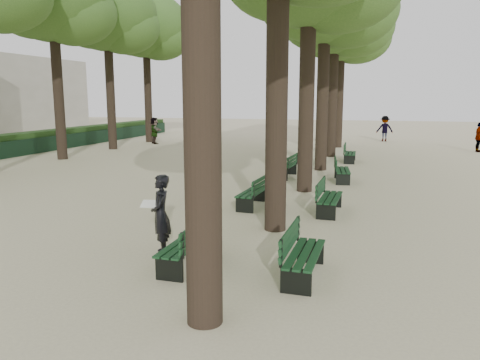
# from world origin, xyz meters

# --- Properties ---
(ground) EXTENTS (120.00, 120.00, 0.00)m
(ground) POSITION_xyz_m (0.00, 0.00, 0.00)
(ground) COLOR beige
(ground) RESTS_ON ground
(tree_central_4) EXTENTS (6.00, 6.00, 9.95)m
(tree_central_4) POSITION_xyz_m (1.50, 18.00, 7.65)
(tree_central_4) COLOR #33261C
(tree_central_4) RESTS_ON ground
(tree_central_5) EXTENTS (6.00, 6.00, 9.95)m
(tree_central_5) POSITION_xyz_m (1.50, 23.00, 7.65)
(tree_central_5) COLOR #33261C
(tree_central_5) RESTS_ON ground
(tree_far_4) EXTENTS (6.00, 6.00, 10.45)m
(tree_far_4) POSITION_xyz_m (-12.00, 18.00, 8.14)
(tree_far_4) COLOR #33261C
(tree_far_4) RESTS_ON ground
(tree_far_5) EXTENTS (6.00, 6.00, 10.45)m
(tree_far_5) POSITION_xyz_m (-12.00, 23.00, 8.14)
(tree_far_5) COLOR #33261C
(tree_far_5) RESTS_ON ground
(bench_left_0) EXTENTS (0.59, 1.81, 0.92)m
(bench_left_0) POSITION_xyz_m (0.37, 0.05, 0.27)
(bench_left_0) COLOR black
(bench_left_0) RESTS_ON ground
(bench_left_1) EXTENTS (0.68, 1.83, 0.92)m
(bench_left_1) POSITION_xyz_m (0.37, 5.22, 0.27)
(bench_left_1) COLOR black
(bench_left_1) RESTS_ON ground
(bench_left_2) EXTENTS (0.68, 1.83, 0.92)m
(bench_left_2) POSITION_xyz_m (0.37, 10.63, 0.27)
(bench_left_2) COLOR black
(bench_left_2) RESTS_ON ground
(bench_left_3) EXTENTS (0.59, 1.81, 0.92)m
(bench_left_3) POSITION_xyz_m (0.37, 15.61, 0.27)
(bench_left_3) COLOR black
(bench_left_3) RESTS_ON ground
(bench_right_0) EXTENTS (0.61, 1.81, 0.92)m
(bench_right_0) POSITION_xyz_m (2.63, 0.10, 0.27)
(bench_right_0) COLOR black
(bench_right_0) RESTS_ON ground
(bench_right_1) EXTENTS (0.62, 1.82, 0.92)m
(bench_right_1) POSITION_xyz_m (2.63, 5.06, 0.27)
(bench_right_1) COLOR black
(bench_right_1) RESTS_ON ground
(bench_right_2) EXTENTS (0.77, 1.85, 0.92)m
(bench_right_2) POSITION_xyz_m (2.63, 10.25, 0.27)
(bench_right_2) COLOR black
(bench_right_2) RESTS_ON ground
(bench_right_3) EXTENTS (0.60, 1.81, 0.92)m
(bench_right_3) POSITION_xyz_m (2.63, 15.97, 0.27)
(bench_right_3) COLOR black
(bench_right_3) RESTS_ON ground
(man_with_map) EXTENTS (0.72, 0.75, 1.67)m
(man_with_map) POSITION_xyz_m (-0.41, 0.59, 0.84)
(man_with_map) COLOR black
(man_with_map) RESTS_ON ground
(pedestrian_e) EXTENTS (1.41, 1.52, 1.84)m
(pedestrian_e) POSITION_xyz_m (-10.99, 21.82, 0.92)
(pedestrian_e) COLOR #262628
(pedestrian_e) RESTS_ON ground
(pedestrian_b) EXTENTS (1.24, 0.54, 1.86)m
(pedestrian_b) POSITION_xyz_m (4.49, 28.13, 0.93)
(pedestrian_b) COLOR #262628
(pedestrian_b) RESTS_ON ground
(pedestrian_c) EXTENTS (0.45, 1.07, 1.77)m
(pedestrian_c) POSITION_xyz_m (9.74, 22.50, 0.88)
(pedestrian_c) COLOR #262628
(pedestrian_c) RESTS_ON ground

